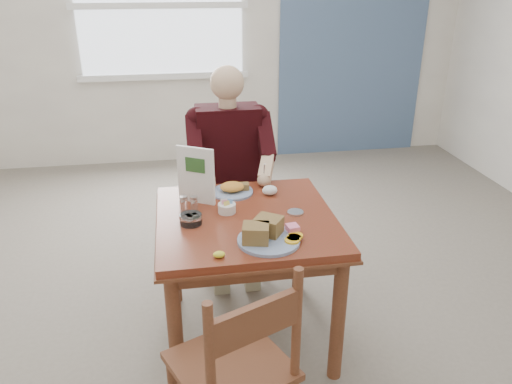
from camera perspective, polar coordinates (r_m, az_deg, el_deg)
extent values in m
plane|color=#6A6156|center=(2.96, -1.01, -15.87)|extent=(6.00, 6.00, 0.00)
plane|color=white|center=(5.29, -6.23, 18.33)|extent=(5.50, 0.00, 5.50)
cube|color=#496388|center=(5.60, 11.23, 18.34)|extent=(1.60, 0.02, 2.80)
ellipsoid|color=yellow|center=(2.20, -4.25, -7.13)|extent=(0.06, 0.06, 0.03)
ellipsoid|color=white|center=(2.79, 1.58, 0.21)|extent=(0.10, 0.08, 0.05)
cylinder|color=silver|center=(2.59, 4.52, -2.33)|extent=(0.10, 0.10, 0.01)
cube|color=white|center=(5.24, -10.97, 20.21)|extent=(1.60, 0.02, 1.30)
cube|color=white|center=(5.31, -10.39, 12.87)|extent=(1.72, 0.04, 0.06)
cube|color=white|center=(5.23, -10.97, 20.20)|extent=(1.72, 0.04, 0.06)
cube|color=maroon|center=(2.56, -1.13, -3.19)|extent=(0.90, 0.90, 0.04)
cube|color=brown|center=(2.57, -1.12, -3.74)|extent=(0.92, 0.92, 0.01)
cylinder|color=brown|center=(2.42, -9.17, -16.00)|extent=(0.07, 0.07, 0.71)
cylinder|color=brown|center=(2.52, 9.38, -14.11)|extent=(0.07, 0.07, 0.71)
cylinder|color=brown|center=(3.06, -9.45, -6.68)|extent=(0.07, 0.07, 0.71)
cylinder|color=brown|center=(3.14, 4.95, -5.56)|extent=(0.07, 0.07, 0.71)
cube|color=brown|center=(2.26, 0.36, -9.21)|extent=(0.80, 0.03, 0.08)
cube|color=brown|center=(2.94, -2.24, -1.00)|extent=(0.80, 0.03, 0.08)
cube|color=brown|center=(2.57, -9.77, -5.19)|extent=(0.03, 0.80, 0.08)
cube|color=brown|center=(2.67, 7.21, -3.88)|extent=(0.03, 0.80, 0.08)
cylinder|color=brown|center=(3.29, -5.66, -6.81)|extent=(0.04, 0.04, 0.45)
cylinder|color=brown|center=(3.32, 0.57, -6.32)|extent=(0.04, 0.04, 0.45)
cylinder|color=brown|center=(3.60, -6.09, -3.93)|extent=(0.04, 0.04, 0.45)
cylinder|color=brown|center=(3.63, -0.42, -3.51)|extent=(0.04, 0.04, 0.45)
cube|color=brown|center=(3.35, -2.98, -1.48)|extent=(0.42, 0.42, 0.03)
cylinder|color=brown|center=(3.41, -6.44, 3.16)|extent=(0.04, 0.04, 0.50)
cylinder|color=brown|center=(3.44, -0.44, 3.53)|extent=(0.04, 0.04, 0.50)
cube|color=brown|center=(3.39, -3.46, 4.94)|extent=(0.38, 0.03, 0.14)
cylinder|color=brown|center=(2.44, -1.19, -19.37)|extent=(0.05, 0.05, 0.45)
cube|color=brown|center=(2.09, -2.90, -19.22)|extent=(0.55, 0.55, 0.03)
cylinder|color=brown|center=(1.75, -5.26, -19.12)|extent=(0.05, 0.05, 0.50)
cylinder|color=brown|center=(1.90, 4.66, -15.08)|extent=(0.05, 0.05, 0.50)
cube|color=brown|center=(1.76, -0.05, -14.61)|extent=(0.36, 0.18, 0.14)
cube|color=gray|center=(3.20, -4.54, -1.30)|extent=(0.13, 0.38, 0.12)
cube|color=gray|center=(3.22, -0.99, -1.05)|extent=(0.13, 0.38, 0.12)
cube|color=gray|center=(3.18, -4.06, -7.56)|extent=(0.10, 0.10, 0.48)
cube|color=gray|center=(3.20, -0.47, -7.27)|extent=(0.10, 0.10, 0.48)
cube|color=black|center=(3.23, -3.19, 4.76)|extent=(0.40, 0.22, 0.58)
sphere|color=black|center=(3.15, -6.75, 8.34)|extent=(0.15, 0.15, 0.15)
sphere|color=black|center=(3.19, 0.15, 8.69)|extent=(0.15, 0.15, 0.15)
cylinder|color=tan|center=(3.13, -3.27, 10.03)|extent=(0.11, 0.11, 0.08)
sphere|color=tan|center=(3.10, -3.33, 12.36)|extent=(0.21, 0.21, 0.21)
cube|color=black|center=(3.07, -7.09, 5.94)|extent=(0.09, 0.29, 0.27)
cube|color=black|center=(3.12, 1.05, 6.40)|extent=(0.09, 0.29, 0.27)
sphere|color=black|center=(2.99, -6.88, 3.46)|extent=(0.09, 0.09, 0.09)
sphere|color=black|center=(3.04, 1.43, 3.96)|extent=(0.09, 0.09, 0.09)
cube|color=tan|center=(2.92, -6.16, 2.25)|extent=(0.14, 0.23, 0.14)
cube|color=tan|center=(2.97, 1.18, 2.71)|extent=(0.14, 0.23, 0.14)
sphere|color=tan|center=(2.85, -5.41, 0.98)|extent=(0.08, 0.08, 0.08)
sphere|color=tan|center=(2.89, 0.92, 1.39)|extent=(0.08, 0.08, 0.08)
cylinder|color=silver|center=(2.87, 0.93, 2.31)|extent=(0.01, 0.05, 0.12)
cylinder|color=white|center=(2.31, 1.46, -5.54)|extent=(0.38, 0.38, 0.02)
cube|color=#AD8A4C|center=(2.27, -0.02, -4.74)|extent=(0.14, 0.13, 0.08)
cube|color=#AD8A4C|center=(2.34, 1.44, -3.84)|extent=(0.16, 0.15, 0.08)
cylinder|color=yellow|center=(2.30, 4.14, -5.52)|extent=(0.10, 0.10, 0.01)
cylinder|color=yellow|center=(2.32, 4.35, -5.25)|extent=(0.08, 0.08, 0.01)
cylinder|color=yellow|center=(2.34, 4.56, -4.98)|extent=(0.07, 0.07, 0.01)
cube|color=pink|center=(2.38, 4.19, -4.14)|extent=(0.06, 0.07, 0.03)
cylinder|color=white|center=(2.82, -2.73, 0.01)|extent=(0.25, 0.25, 0.01)
ellipsoid|color=gold|center=(2.81, -2.74, 0.61)|extent=(0.14, 0.12, 0.05)
cube|color=#AD8A4C|center=(2.83, -1.71, 0.64)|extent=(0.09, 0.06, 0.03)
cylinder|color=white|center=(2.59, -3.35, -1.85)|extent=(0.10, 0.10, 0.05)
cube|color=pink|center=(2.57, -3.58, -1.17)|extent=(0.03, 0.01, 0.02)
cube|color=#6699D8|center=(2.58, -3.04, -1.07)|extent=(0.04, 0.02, 0.02)
cube|color=#EAD159|center=(2.56, -3.37, -1.31)|extent=(0.04, 0.03, 0.02)
cube|color=white|center=(2.59, -3.69, -1.04)|extent=(0.04, 0.02, 0.02)
cylinder|color=white|center=(2.61, -8.20, -1.52)|extent=(0.04, 0.04, 0.07)
cylinder|color=silver|center=(2.59, -8.26, -0.65)|extent=(0.05, 0.05, 0.02)
cylinder|color=white|center=(2.60, -7.08, -1.55)|extent=(0.04, 0.04, 0.07)
cylinder|color=silver|center=(2.58, -7.13, -0.67)|extent=(0.05, 0.05, 0.02)
cylinder|color=white|center=(2.49, -7.46, -3.10)|extent=(0.13, 0.13, 0.05)
cylinder|color=white|center=(2.48, -7.79, -2.76)|extent=(0.03, 0.03, 0.02)
cylinder|color=white|center=(2.49, -7.06, -2.67)|extent=(0.03, 0.03, 0.02)
cylinder|color=white|center=(2.46, -7.54, -2.94)|extent=(0.03, 0.03, 0.02)
cube|color=white|center=(2.66, -6.88, 1.90)|extent=(0.19, 0.12, 0.31)
cube|color=#2D5926|center=(2.63, -6.98, 3.05)|extent=(0.10, 0.06, 0.08)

